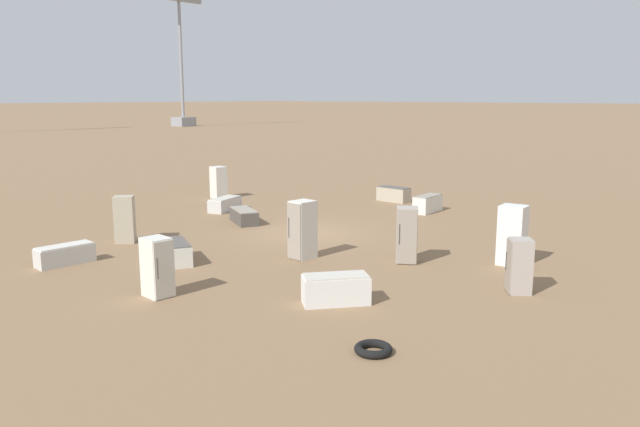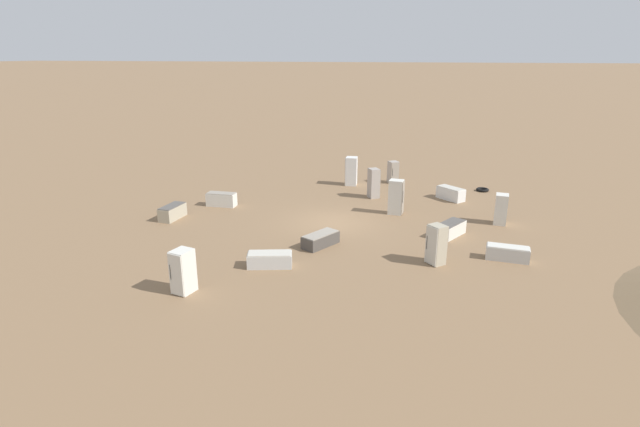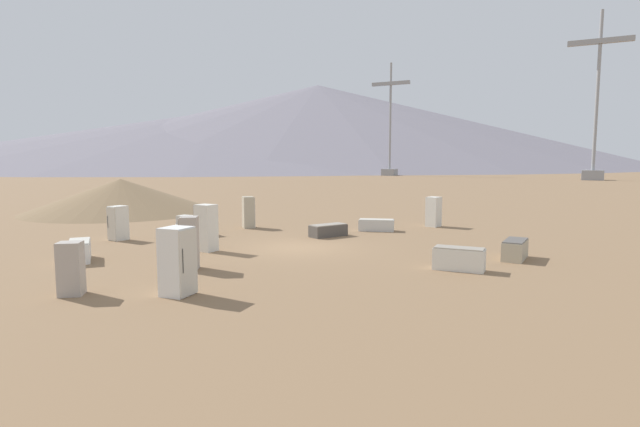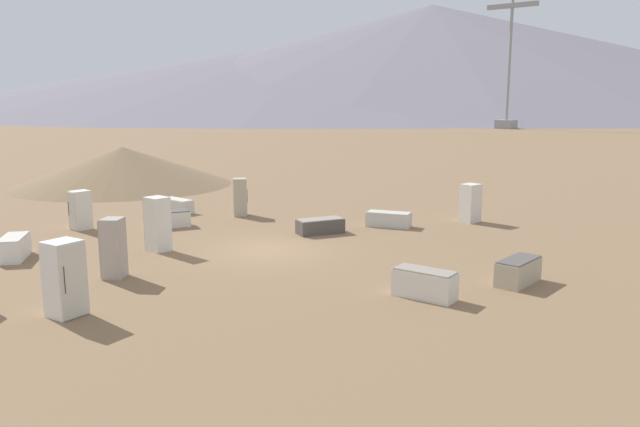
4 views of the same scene
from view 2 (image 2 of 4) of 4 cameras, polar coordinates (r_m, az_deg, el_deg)
name	(u,v)px [view 2 (image 2 of 4)]	position (r m, az deg, el deg)	size (l,w,h in m)	color
ground_plane	(332,223)	(25.90, 1.43, -1.05)	(1000.00, 1000.00, 0.00)	#846647
discarded_fridge_0	(501,209)	(27.11, 19.98, 0.47)	(0.66, 0.79, 1.58)	silver
discarded_fridge_1	(321,240)	(22.74, 0.06, -3.00)	(1.51, 1.97, 0.59)	#4C4742
discarded_fridge_2	(508,253)	(22.64, 20.64, -4.26)	(1.79, 0.74, 0.62)	silver
discarded_fridge_3	(451,229)	(24.79, 14.69, -1.72)	(1.46, 1.89, 0.67)	silver
discarded_fridge_4	(221,199)	(29.21, -11.20, 1.60)	(1.70, 0.76, 0.78)	silver
discarded_fridge_5	(351,171)	(33.23, 3.59, 4.85)	(0.84, 0.84, 1.88)	white
discarded_fridge_6	(172,212)	(27.56, -16.51, 0.16)	(0.79, 1.69, 0.73)	#B2A88E
discarded_fridge_7	(451,193)	(30.92, 14.70, 2.23)	(1.76, 1.62, 0.75)	white
discarded_fridge_8	(270,260)	(20.67, -5.77, -5.26)	(1.95, 1.24, 0.61)	silver
discarded_fridge_9	(393,172)	(34.14, 8.35, 4.70)	(0.83, 0.83, 1.48)	#A89E93
discarded_fridge_10	(436,245)	(21.19, 13.15, -3.48)	(0.90, 0.90, 1.69)	#B2A88E
discarded_fridge_11	(183,271)	(18.92, -15.40, -6.40)	(0.78, 0.89, 1.64)	silver
discarded_fridge_12	(396,197)	(27.38, 8.70, 1.87)	(0.81, 0.68, 1.90)	silver
discarded_fridge_13	(374,183)	(30.38, 6.17, 3.46)	(0.85, 0.86, 1.79)	#A89E93
scrap_tire	(482,190)	(33.51, 18.07, 2.60)	(0.79, 0.79, 0.17)	black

